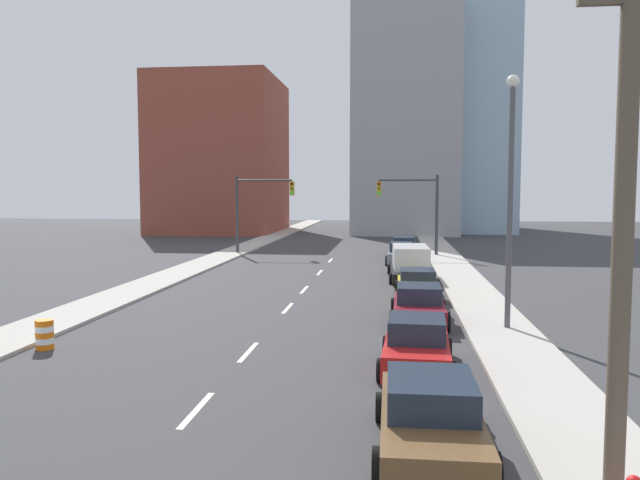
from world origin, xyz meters
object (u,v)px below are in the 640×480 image
traffic_barrel (45,335)px  street_lamp (511,186)px  utility_pole_right_near (623,227)px  box_truck_black (410,264)px  sedan_blue (403,247)px  sedan_maroon (419,306)px  sedan_brown (430,417)px  sedan_red (417,346)px  traffic_signal_left (254,203)px  sedan_gray (401,254)px  sedan_yellow (417,285)px  traffic_signal_right (419,203)px

traffic_barrel → street_lamp: bearing=16.3°
utility_pole_right_near → box_truck_black: 25.59m
sedan_blue → sedan_maroon: bearing=-90.3°
sedan_brown → sedan_red: 5.52m
traffic_signal_left → box_truck_black: size_ratio=0.97×
sedan_red → sedan_maroon: bearing=89.8°
sedan_maroon → sedan_gray: size_ratio=0.93×
utility_pole_right_near → traffic_signal_left: bearing=110.9°
sedan_yellow → sedan_blue: sedan_blue is taller
traffic_barrel → traffic_signal_left: bearing=89.9°
utility_pole_right_near → traffic_barrel: size_ratio=9.21×
sedan_red → sedan_yellow: (0.46, 11.64, -0.04)m
traffic_signal_left → utility_pole_right_near: (14.52, -38.01, 0.43)m
traffic_signal_left → traffic_barrel: bearing=-90.1°
traffic_signal_right → sedan_blue: 3.64m
sedan_yellow → traffic_signal_left: bearing=122.4°
box_truck_black → traffic_signal_right: bearing=83.8°
sedan_gray → traffic_barrel: bearing=-112.1°
traffic_signal_left → box_truck_black: bearing=-47.0°
traffic_barrel → sedan_gray: bearing=65.0°
sedan_maroon → street_lamp: bearing=-15.9°
sedan_maroon → box_truck_black: box_truck_black is taller
street_lamp → sedan_blue: 26.51m
box_truck_black → sedan_gray: 7.82m
utility_pole_right_near → traffic_barrel: utility_pole_right_near is taller
utility_pole_right_near → sedan_brown: size_ratio=1.86×
street_lamp → sedan_brown: size_ratio=1.93×
traffic_signal_right → box_truck_black: 13.22m
traffic_signal_right → sedan_maroon: traffic_signal_right is taller
sedan_red → box_truck_black: bearing=91.7°
traffic_barrel → sedan_blue: 32.55m
traffic_barrel → sedan_gray: sedan_gray is taller
utility_pole_right_near → sedan_brown: (-2.82, 1.75, -3.83)m
sedan_yellow → traffic_barrel: bearing=-138.5°
sedan_blue → sedan_gray: bearing=-93.1°
street_lamp → sedan_red: size_ratio=2.12×
street_lamp → traffic_signal_left: bearing=120.7°
sedan_yellow → sedan_gray: bearing=92.4°
traffic_signal_right → utility_pole_right_near: (1.62, -38.01, 0.43)m
utility_pole_right_near → sedan_red: utility_pole_right_near is taller
traffic_barrel → sedan_red: sedan_red is taller
utility_pole_right_near → sedan_yellow: size_ratio=2.01×
box_truck_black → sedan_gray: size_ratio=1.36×
traffic_signal_right → sedan_red: size_ratio=1.46×
sedan_maroon → sedan_blue: bearing=91.4°
utility_pole_right_near → sedan_red: 8.70m
sedan_gray → street_lamp: bearing=-77.2°
utility_pole_right_near → sedan_maroon: bearing=100.7°
sedan_red → box_truck_black: box_truck_black is taller
sedan_brown → sedan_red: (-0.06, 5.52, 0.01)m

